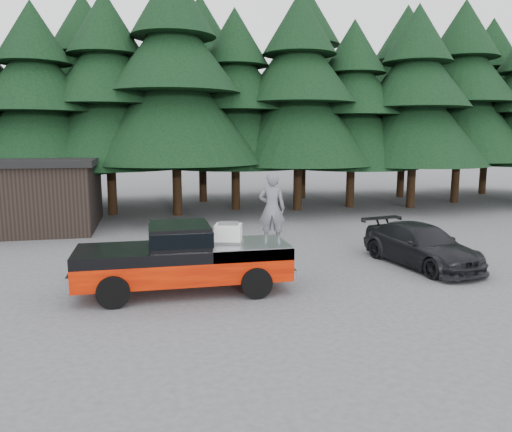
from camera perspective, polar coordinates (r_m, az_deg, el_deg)
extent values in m
plane|color=#4B4B4E|center=(13.81, -1.08, -9.04)|extent=(120.00, 120.00, 0.00)
cube|color=black|center=(13.87, -8.73, -2.13)|extent=(1.66, 1.90, 0.59)
cube|color=silver|center=(14.11, -3.17, -2.03)|extent=(0.87, 0.78, 0.50)
imported|color=slate|center=(13.81, 1.83, 0.89)|extent=(0.84, 0.68, 2.00)
imported|color=black|center=(17.62, 18.35, -3.20)|extent=(2.74, 5.00, 1.37)
cube|color=black|center=(25.86, -26.65, 1.93)|extent=(8.00, 6.00, 3.00)
cube|color=black|center=(25.73, -26.91, 5.58)|extent=(8.40, 6.40, 0.30)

